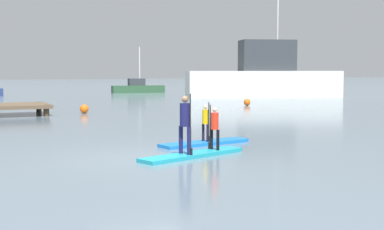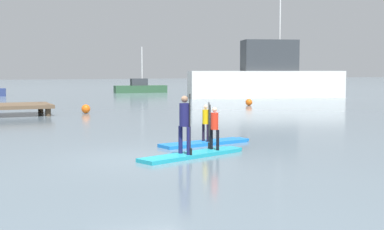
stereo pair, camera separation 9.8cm
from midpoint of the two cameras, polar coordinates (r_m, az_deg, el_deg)
The scene contains 10 objects.
ground_plane at distance 13.97m, azimuth -5.34°, elevation -4.65°, with size 240.00×240.00×0.00m, color slate.
paddleboard_near at distance 16.47m, azimuth 1.28°, elevation -3.00°, with size 3.15×1.21×0.10m.
paddler_child_solo at distance 16.38m, azimuth 1.31°, elevation -0.63°, with size 0.23×0.39×1.22m.
paddleboard_far at distance 14.19m, azimuth -0.02°, elevation -4.27°, with size 3.36×1.64×0.10m.
paddler_adult at distance 13.86m, azimuth -0.94°, elevation -0.63°, with size 0.34×0.47×1.59m.
paddler_child_front at distance 14.67m, azimuth 2.23°, elevation -1.15°, with size 0.26×0.39×1.24m.
fishing_boat_white_large at distance 44.76m, azimuth 7.67°, elevation 4.00°, with size 13.10×6.57×12.48m.
fishing_boat_green_midground at distance 53.98m, azimuth -5.88°, elevation 2.93°, with size 5.37×1.73×4.62m.
mooring_buoy_near at distance 34.59m, azimuth 5.84°, elevation 1.38°, with size 0.44×0.44×0.44m, color orange.
mooring_buoy_far at distance 28.86m, azimuth -11.58°, elevation 0.65°, with size 0.47×0.47×0.47m, color orange.
Camera 1 is at (-4.58, -12.99, 2.30)m, focal length 49.73 mm.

